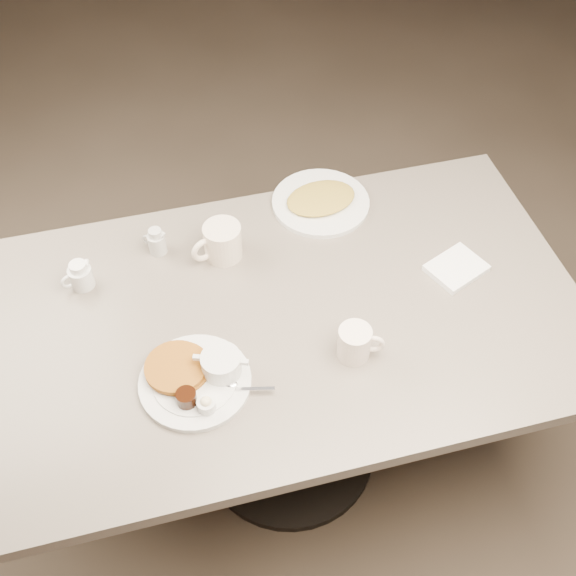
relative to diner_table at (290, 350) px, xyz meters
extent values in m
cube|color=#4C3F33|center=(0.00, 0.00, -0.59)|extent=(7.00, 8.00, 0.02)
cube|color=slate|center=(0.00, 0.00, 0.15)|extent=(1.50, 0.90, 0.04)
cylinder|color=black|center=(0.00, 0.00, -0.21)|extent=(0.14, 0.14, 0.69)
cylinder|color=black|center=(0.00, 0.00, -0.57)|extent=(0.56, 0.56, 0.03)
cylinder|color=silver|center=(-0.27, -0.15, 0.18)|extent=(0.34, 0.34, 0.01)
cylinder|color=silver|center=(-0.27, -0.15, 0.19)|extent=(0.26, 0.26, 0.00)
cylinder|color=#975815|center=(-0.30, -0.11, 0.19)|extent=(0.20, 0.20, 0.01)
cylinder|color=#975815|center=(-0.31, -0.12, 0.20)|extent=(0.19, 0.19, 0.01)
cylinder|color=silver|center=(-0.20, -0.14, 0.21)|extent=(0.12, 0.12, 0.05)
cube|color=silver|center=(-0.25, -0.12, 0.23)|extent=(0.02, 0.02, 0.01)
cube|color=silver|center=(-0.15, -0.16, 0.23)|extent=(0.02, 0.02, 0.01)
ellipsoid|color=white|center=(-0.21, -0.13, 0.22)|extent=(0.05, 0.05, 0.03)
ellipsoid|color=white|center=(-0.19, -0.15, 0.22)|extent=(0.05, 0.05, 0.02)
cylinder|color=black|center=(-0.30, -0.21, 0.20)|extent=(0.06, 0.06, 0.04)
cylinder|color=silver|center=(-0.25, -0.23, 0.20)|extent=(0.06, 0.06, 0.03)
ellipsoid|color=beige|center=(-0.25, -0.23, 0.21)|extent=(0.03, 0.03, 0.02)
cube|color=silver|center=(-0.14, -0.21, 0.19)|extent=(0.10, 0.03, 0.00)
ellipsoid|color=silver|center=(-0.19, -0.18, 0.19)|extent=(0.04, 0.03, 0.01)
cylinder|color=white|center=(0.11, -0.16, 0.21)|extent=(0.10, 0.10, 0.09)
cylinder|color=#2C2421|center=(0.11, -0.16, 0.25)|extent=(0.08, 0.08, 0.01)
torus|color=white|center=(0.16, -0.18, 0.21)|extent=(0.06, 0.03, 0.06)
cube|color=white|center=(0.46, 0.02, 0.18)|extent=(0.18, 0.16, 0.02)
cylinder|color=#FAE8CF|center=(-0.12, 0.24, 0.22)|extent=(0.13, 0.13, 0.10)
torus|color=#FAE8CF|center=(-0.18, 0.22, 0.22)|extent=(0.08, 0.04, 0.07)
cylinder|color=white|center=(-0.50, 0.22, 0.20)|extent=(0.06, 0.06, 0.06)
cylinder|color=white|center=(-0.50, 0.22, 0.24)|extent=(0.04, 0.04, 0.02)
cone|color=white|center=(-0.48, 0.23, 0.24)|extent=(0.03, 0.03, 0.02)
torus|color=white|center=(-0.53, 0.21, 0.20)|extent=(0.04, 0.02, 0.04)
cylinder|color=beige|center=(-0.29, 0.29, 0.20)|extent=(0.05, 0.05, 0.06)
cylinder|color=beige|center=(-0.29, 0.29, 0.24)|extent=(0.04, 0.04, 0.02)
cone|color=beige|center=(-0.28, 0.28, 0.24)|extent=(0.02, 0.02, 0.02)
torus|color=beige|center=(-0.32, 0.31, 0.20)|extent=(0.03, 0.03, 0.03)
cylinder|color=silver|center=(0.19, 0.36, 0.18)|extent=(0.32, 0.32, 0.01)
ellipsoid|color=#B49936|center=(0.19, 0.36, 0.19)|extent=(0.23, 0.18, 0.02)
camera|label=1|loc=(-0.28, -1.08, 1.58)|focal=44.15mm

